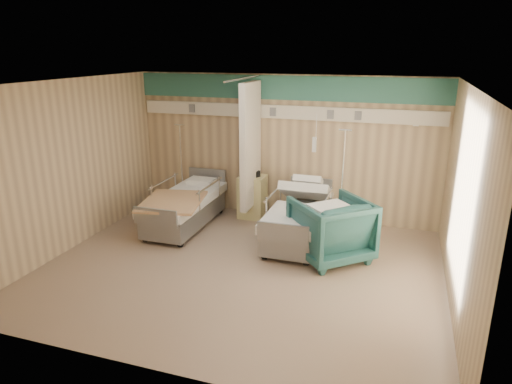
% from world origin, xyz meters
% --- Properties ---
extents(ground, '(6.00, 5.00, 0.00)m').
position_xyz_m(ground, '(0.00, 0.00, 0.00)').
color(ground, gray).
rests_on(ground, ground).
extents(room_walls, '(6.04, 5.04, 2.82)m').
position_xyz_m(room_walls, '(-0.03, 0.25, 1.86)').
color(room_walls, tan).
rests_on(room_walls, ground).
extents(bed_right, '(1.00, 2.16, 0.63)m').
position_xyz_m(bed_right, '(0.60, 1.30, 0.32)').
color(bed_right, white).
rests_on(bed_right, ground).
extents(bed_left, '(1.00, 2.16, 0.63)m').
position_xyz_m(bed_left, '(-1.60, 1.30, 0.32)').
color(bed_left, white).
rests_on(bed_left, ground).
extents(bedside_cabinet, '(0.50, 0.48, 0.85)m').
position_xyz_m(bedside_cabinet, '(-0.55, 2.20, 0.42)').
color(bedside_cabinet, '#D0C682').
rests_on(bedside_cabinet, ground).
extents(visitor_armchair, '(1.55, 1.55, 1.01)m').
position_xyz_m(visitor_armchair, '(1.25, 0.78, 0.51)').
color(visitor_armchair, '#215352').
rests_on(visitor_armchair, ground).
extents(waffle_blanket, '(0.80, 0.80, 0.07)m').
position_xyz_m(waffle_blanket, '(1.24, 0.77, 1.05)').
color(waffle_blanket, white).
rests_on(waffle_blanket, visitor_armchair).
extents(iv_stand_right, '(0.34, 0.34, 1.91)m').
position_xyz_m(iv_stand_right, '(1.24, 2.00, 0.39)').
color(iv_stand_right, silver).
rests_on(iv_stand_right, ground).
extents(iv_stand_left, '(0.32, 0.32, 1.80)m').
position_xyz_m(iv_stand_left, '(-2.08, 2.17, 0.37)').
color(iv_stand_left, silver).
rests_on(iv_stand_left, ground).
extents(call_remote, '(0.21, 0.11, 0.04)m').
position_xyz_m(call_remote, '(0.51, 1.17, 0.65)').
color(call_remote, black).
rests_on(call_remote, bed_right).
extents(tan_blanket, '(1.24, 1.44, 0.04)m').
position_xyz_m(tan_blanket, '(-1.60, 0.84, 0.65)').
color(tan_blanket, tan).
rests_on(tan_blanket, bed_left).
extents(toiletry_bag, '(0.26, 0.22, 0.12)m').
position_xyz_m(toiletry_bag, '(-0.52, 2.20, 0.91)').
color(toiletry_bag, black).
rests_on(toiletry_bag, bedside_cabinet).
extents(white_cup, '(0.12, 0.12, 0.14)m').
position_xyz_m(white_cup, '(-0.66, 2.29, 0.92)').
color(white_cup, white).
rests_on(white_cup, bedside_cabinet).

